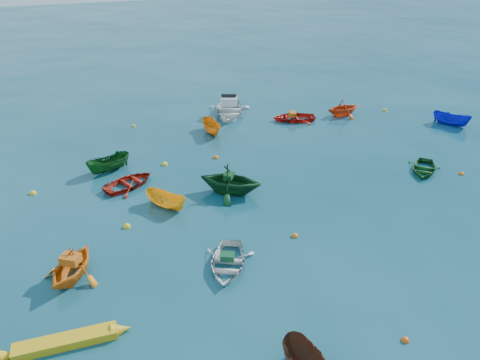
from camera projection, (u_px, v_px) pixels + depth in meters
name	position (u px, v px, depth m)	size (l,w,h in m)	color
ground	(273.00, 236.00, 21.99)	(160.00, 160.00, 0.00)	#0A3C4B
dinghy_white_near	(227.00, 267.00, 20.02)	(2.17, 3.04, 0.63)	silver
dinghy_orange_w	(74.00, 277.00, 19.40)	(2.42, 2.81, 1.48)	orange
sampan_yellow_mid	(167.00, 207.00, 24.24)	(0.95, 2.51, 0.97)	#FFAB16
dinghy_green_e	(423.00, 171.00, 27.76)	(1.92, 2.69, 0.56)	#114A18
dinghy_red_nw	(130.00, 186.00, 26.19)	(2.15, 3.00, 0.62)	#A31A0D
sampan_orange_n	(212.00, 133.00, 32.81)	(1.00, 2.65, 1.03)	orange
dinghy_green_n	(231.00, 193.00, 25.53)	(2.90, 3.36, 1.77)	#0F411C
dinghy_red_ne	(294.00, 120.00, 34.98)	(2.26, 3.16, 0.66)	red
sampan_blue_far	(450.00, 125.00, 34.18)	(1.00, 2.64, 1.02)	#0E14B7
dinghy_orange_far	(342.00, 115.00, 35.87)	(2.31, 2.68, 1.41)	#DD4314
sampan_green_far	(110.00, 171.00, 27.79)	(1.03, 2.75, 1.06)	#104715
kayak_yellow	(66.00, 345.00, 16.31)	(0.63, 4.19, 0.43)	gold
motorboat_white	(229.00, 114.00, 36.02)	(3.22, 4.51, 1.54)	silver
tarp_green_a	(228.00, 257.00, 19.89)	(0.57, 0.44, 0.28)	#124B29
tarp_orange_a	(71.00, 259.00, 19.00)	(0.74, 0.56, 0.36)	#D35F15
tarp_green_b	(229.00, 176.00, 25.06)	(0.59, 0.45, 0.29)	#10421B
tarp_orange_b	(293.00, 114.00, 34.74)	(0.64, 0.49, 0.31)	#C76214
buoy_ye_a	(127.00, 227.00, 22.63)	(0.38, 0.38, 0.38)	gold
buoy_or_b	(405.00, 341.00, 16.45)	(0.29, 0.29, 0.29)	#E9530C
buoy_ye_b	(33.00, 194.00, 25.43)	(0.38, 0.38, 0.38)	yellow
buoy_or_c	(295.00, 236.00, 21.96)	(0.32, 0.32, 0.32)	orange
buoy_ye_c	(165.00, 165.00, 28.49)	(0.38, 0.38, 0.38)	yellow
buoy_or_d	(461.00, 174.00, 27.40)	(0.31, 0.31, 0.31)	orange
buoy_ye_d	(134.00, 126.00, 33.95)	(0.29, 0.29, 0.29)	gold
buoy_or_e	(216.00, 158.00, 29.32)	(0.35, 0.35, 0.35)	orange
buoy_ye_e	(385.00, 111.00, 36.78)	(0.36, 0.36, 0.36)	yellow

